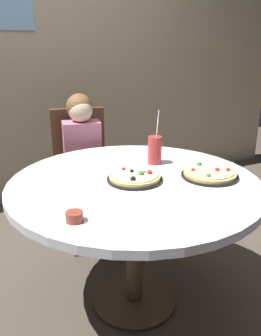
% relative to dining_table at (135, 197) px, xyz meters
% --- Properties ---
extents(ground_plane, '(8.00, 8.00, 0.00)m').
position_rel_dining_table_xyz_m(ground_plane, '(0.00, 0.00, -0.66)').
color(ground_plane, '#4C4238').
extents(wall_with_window, '(5.20, 0.14, 2.90)m').
position_rel_dining_table_xyz_m(wall_with_window, '(-0.00, 1.75, 0.79)').
color(wall_with_window, tan).
rests_on(wall_with_window, ground_plane).
extents(dining_table, '(1.28, 1.28, 0.75)m').
position_rel_dining_table_xyz_m(dining_table, '(0.00, 0.00, 0.00)').
color(dining_table, silver).
rests_on(dining_table, ground_plane).
extents(chair_wooden, '(0.47, 0.47, 0.95)m').
position_rel_dining_table_xyz_m(chair_wooden, '(0.02, 0.95, -0.13)').
color(chair_wooden, brown).
rests_on(chair_wooden, ground_plane).
extents(diner_child, '(0.32, 0.43, 1.08)m').
position_rel_dining_table_xyz_m(diner_child, '(-0.01, 0.77, -0.18)').
color(diner_child, '#3F4766').
rests_on(diner_child, ground_plane).
extents(pizza_veggie, '(0.28, 0.28, 0.05)m').
position_rel_dining_table_xyz_m(pizza_veggie, '(0.00, 0.00, 0.11)').
color(pizza_veggie, black).
rests_on(pizza_veggie, dining_table).
extents(pizza_cheese, '(0.30, 0.30, 0.05)m').
position_rel_dining_table_xyz_m(pizza_cheese, '(0.37, -0.13, 0.11)').
color(pizza_cheese, black).
rests_on(pizza_cheese, dining_table).
extents(soda_cup, '(0.08, 0.08, 0.31)m').
position_rel_dining_table_xyz_m(soda_cup, '(0.22, 0.19, 0.17)').
color(soda_cup, '#B73333').
rests_on(soda_cup, dining_table).
extents(sauce_bowl, '(0.07, 0.07, 0.04)m').
position_rel_dining_table_xyz_m(sauce_bowl, '(-0.41, -0.28, 0.11)').
color(sauce_bowl, brown).
rests_on(sauce_bowl, dining_table).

